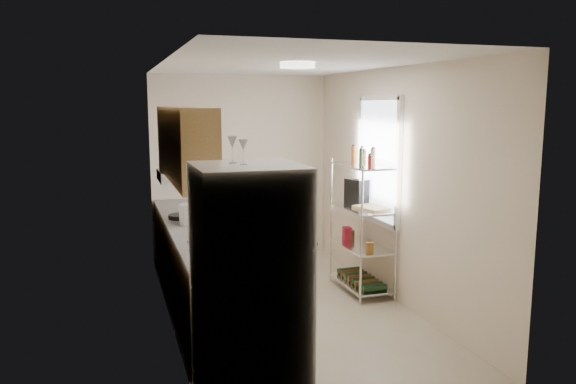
# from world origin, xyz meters

# --- Properties ---
(room) EXTENTS (2.52, 4.42, 2.62)m
(room) POSITION_xyz_m (0.00, 0.00, 1.30)
(room) COLOR #B3A791
(room) RESTS_ON ground
(counter_run) EXTENTS (0.63, 3.51, 0.90)m
(counter_run) POSITION_xyz_m (-0.92, 0.44, 0.45)
(counter_run) COLOR #A58146
(counter_run) RESTS_ON ground
(upper_cabinets) EXTENTS (0.33, 2.20, 0.72)m
(upper_cabinets) POSITION_xyz_m (-1.05, 0.10, 1.81)
(upper_cabinets) COLOR #A58146
(upper_cabinets) RESTS_ON room
(range_hood) EXTENTS (0.50, 0.60, 0.12)m
(range_hood) POSITION_xyz_m (-1.00, 0.90, 1.39)
(range_hood) COLOR #B7BABC
(range_hood) RESTS_ON room
(window) EXTENTS (0.06, 1.00, 1.46)m
(window) POSITION_xyz_m (1.23, 0.35, 1.55)
(window) COLOR white
(window) RESTS_ON room
(bakers_rack) EXTENTS (0.45, 0.90, 1.73)m
(bakers_rack) POSITION_xyz_m (1.00, 0.30, 1.11)
(bakers_rack) COLOR silver
(bakers_rack) RESTS_ON ground
(ceiling_dome) EXTENTS (0.34, 0.34, 0.05)m
(ceiling_dome) POSITION_xyz_m (0.00, -0.30, 2.57)
(ceiling_dome) COLOR white
(ceiling_dome) RESTS_ON room
(refrigerator) EXTENTS (0.74, 0.74, 1.79)m
(refrigerator) POSITION_xyz_m (-0.87, -1.82, 0.90)
(refrigerator) COLOR white
(refrigerator) RESTS_ON ground
(wine_glass_a) EXTENTS (0.07, 0.07, 0.19)m
(wine_glass_a) POSITION_xyz_m (-0.95, -1.72, 1.89)
(wine_glass_a) COLOR silver
(wine_glass_a) RESTS_ON refrigerator
(wine_glass_b) EXTENTS (0.06, 0.06, 0.17)m
(wine_glass_b) POSITION_xyz_m (-0.90, -1.83, 1.88)
(wine_glass_b) COLOR silver
(wine_glass_b) RESTS_ON refrigerator
(rice_cooker) EXTENTS (0.27, 0.27, 0.22)m
(rice_cooker) POSITION_xyz_m (-0.94, 0.51, 1.01)
(rice_cooker) COLOR white
(rice_cooker) RESTS_ON counter_run
(frying_pan_large) EXTENTS (0.29, 0.29, 0.05)m
(frying_pan_large) POSITION_xyz_m (-1.03, 0.84, 0.92)
(frying_pan_large) COLOR black
(frying_pan_large) RESTS_ON counter_run
(frying_pan_small) EXTENTS (0.28, 0.28, 0.05)m
(frying_pan_small) POSITION_xyz_m (-0.96, 0.84, 0.92)
(frying_pan_small) COLOR black
(frying_pan_small) RESTS_ON counter_run
(cutting_board) EXTENTS (0.40, 0.47, 0.03)m
(cutting_board) POSITION_xyz_m (1.08, 0.17, 1.02)
(cutting_board) COLOR tan
(cutting_board) RESTS_ON bakers_rack
(espresso_machine) EXTENTS (0.25, 0.31, 0.31)m
(espresso_machine) POSITION_xyz_m (1.08, 0.63, 1.16)
(espresso_machine) COLOR black
(espresso_machine) RESTS_ON bakers_rack
(storage_bag) EXTENTS (0.11, 0.14, 0.15)m
(storage_bag) POSITION_xyz_m (0.96, 0.63, 0.63)
(storage_bag) COLOR maroon
(storage_bag) RESTS_ON bakers_rack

